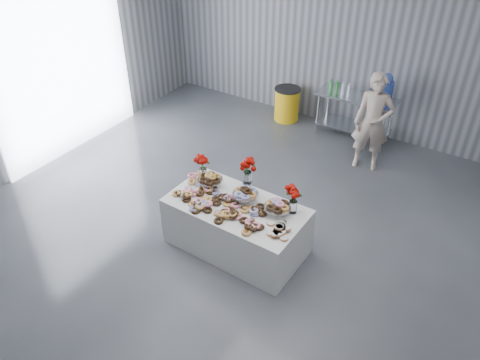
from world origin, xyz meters
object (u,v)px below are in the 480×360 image
object	(u,v)px
person	(373,122)
display_table	(236,226)
prep_table	(355,109)
trash_barrel	(287,104)
water_jug	(385,90)

from	to	relation	value
person	display_table	bearing A→B (deg)	-120.64
display_table	prep_table	world-z (taller)	prep_table
trash_barrel	display_table	bearing A→B (deg)	-72.30
prep_table	person	distance (m)	1.05
water_jug	display_table	bearing A→B (deg)	-100.64
person	water_jug	bearing A→B (deg)	81.15
display_table	prep_table	bearing A→B (deg)	86.67
display_table	trash_barrel	size ratio (longest dim) A/B	2.72
display_table	person	bearing A→B (deg)	74.87
prep_table	person	world-z (taller)	person
person	trash_barrel	bearing A→B (deg)	142.62
person	prep_table	bearing A→B (deg)	110.40
display_table	water_jug	bearing A→B (deg)	79.36
person	trash_barrel	distance (m)	2.27
water_jug	person	xyz separation A→B (m)	(0.10, -0.82, -0.27)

